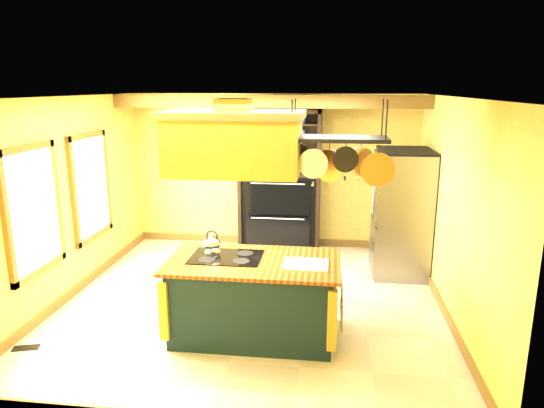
% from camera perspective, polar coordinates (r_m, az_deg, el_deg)
% --- Properties ---
extents(floor, '(5.00, 5.00, 0.00)m').
position_cam_1_polar(floor, '(6.66, -2.36, -11.43)').
color(floor, beige).
rests_on(floor, ground).
extents(ceiling, '(5.00, 5.00, 0.00)m').
position_cam_1_polar(ceiling, '(6.03, -2.61, 12.49)').
color(ceiling, white).
rests_on(ceiling, wall_back).
extents(wall_back, '(5.00, 0.02, 2.70)m').
position_cam_1_polar(wall_back, '(8.63, 0.26, 3.88)').
color(wall_back, '#DBC350').
rests_on(wall_back, floor).
extents(wall_front, '(5.00, 0.02, 2.70)m').
position_cam_1_polar(wall_front, '(3.88, -8.63, -8.90)').
color(wall_front, '#DBC350').
rests_on(wall_front, floor).
extents(wall_left, '(0.02, 5.00, 2.70)m').
position_cam_1_polar(wall_left, '(7.05, -22.94, 0.53)').
color(wall_left, '#DBC350').
rests_on(wall_left, floor).
extents(wall_right, '(0.02, 5.00, 2.70)m').
position_cam_1_polar(wall_right, '(6.30, 20.56, -0.74)').
color(wall_right, '#DBC350').
rests_on(wall_right, floor).
extents(ceiling_beam, '(5.00, 0.15, 0.20)m').
position_cam_1_polar(ceiling_beam, '(7.71, -0.45, 11.97)').
color(ceiling_beam, brown).
rests_on(ceiling_beam, ceiling).
extents(window_near, '(0.06, 1.06, 1.56)m').
position_cam_1_polar(window_near, '(6.37, -26.23, -0.69)').
color(window_near, brown).
rests_on(window_near, wall_left).
extents(window_far, '(0.06, 1.06, 1.56)m').
position_cam_1_polar(window_far, '(7.54, -20.52, 1.93)').
color(window_far, brown).
rests_on(window_far, wall_left).
extents(kitchen_island, '(1.95, 1.08, 1.11)m').
position_cam_1_polar(kitchen_island, '(5.67, -2.17, -10.90)').
color(kitchen_island, '#12282B').
rests_on(kitchen_island, floor).
extents(range_hood, '(1.49, 0.84, 0.80)m').
position_cam_1_polar(range_hood, '(5.22, -4.52, 7.37)').
color(range_hood, '#B2942C').
rests_on(range_hood, ceiling).
extents(pot_rack, '(1.13, 0.51, 0.88)m').
position_cam_1_polar(pot_rack, '(5.13, 7.87, 6.23)').
color(pot_rack, black).
rests_on(pot_rack, ceiling).
extents(refrigerator, '(0.81, 0.96, 1.88)m').
position_cam_1_polar(refrigerator, '(7.61, 14.90, -1.29)').
color(refrigerator, gray).
rests_on(refrigerator, floor).
extents(hutch, '(1.39, 0.63, 2.45)m').
position_cam_1_polar(hutch, '(8.44, 0.96, 0.77)').
color(hutch, black).
rests_on(hutch, floor).
extents(floor_register, '(0.30, 0.19, 0.01)m').
position_cam_1_polar(floor_register, '(6.23, -26.96, -14.84)').
color(floor_register, black).
rests_on(floor_register, floor).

